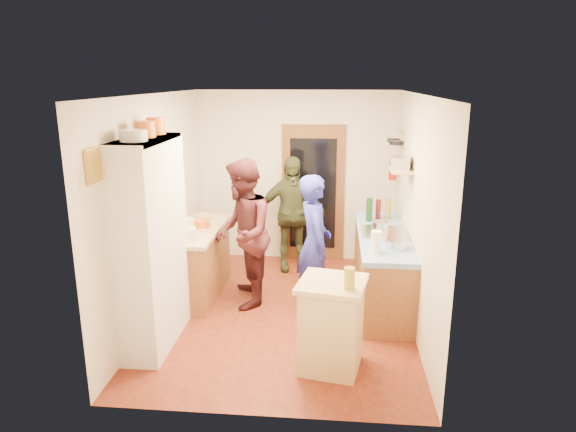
# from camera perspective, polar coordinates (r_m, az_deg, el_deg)

# --- Properties ---
(floor) EXTENTS (3.00, 4.00, 0.02)m
(floor) POSITION_cam_1_polar(r_m,az_deg,el_deg) (6.39, -0.44, -10.72)
(floor) COLOR maroon
(floor) RESTS_ON ground
(ceiling) EXTENTS (3.00, 4.00, 0.02)m
(ceiling) POSITION_cam_1_polar(r_m,az_deg,el_deg) (5.75, -0.50, 13.49)
(ceiling) COLOR silver
(ceiling) RESTS_ON ground
(wall_back) EXTENTS (3.00, 0.02, 2.60)m
(wall_back) POSITION_cam_1_polar(r_m,az_deg,el_deg) (7.89, 1.00, 4.37)
(wall_back) COLOR beige
(wall_back) RESTS_ON ground
(wall_front) EXTENTS (3.00, 0.02, 2.60)m
(wall_front) POSITION_cam_1_polar(r_m,az_deg,el_deg) (4.03, -3.35, -6.37)
(wall_front) COLOR beige
(wall_front) RESTS_ON ground
(wall_left) EXTENTS (0.02, 4.00, 2.60)m
(wall_left) POSITION_cam_1_polar(r_m,az_deg,el_deg) (6.26, -14.35, 1.04)
(wall_left) COLOR beige
(wall_left) RESTS_ON ground
(wall_right) EXTENTS (0.02, 4.00, 2.60)m
(wall_right) POSITION_cam_1_polar(r_m,az_deg,el_deg) (5.98, 14.09, 0.39)
(wall_right) COLOR beige
(wall_right) RESTS_ON ground
(door_frame) EXTENTS (0.95, 0.06, 2.10)m
(door_frame) POSITION_cam_1_polar(r_m,az_deg,el_deg) (7.88, 2.78, 2.49)
(door_frame) COLOR brown
(door_frame) RESTS_ON ground
(door_glass) EXTENTS (0.70, 0.02, 1.70)m
(door_glass) POSITION_cam_1_polar(r_m,az_deg,el_deg) (7.85, 2.77, 2.44)
(door_glass) COLOR black
(door_glass) RESTS_ON door_frame
(hutch_body) EXTENTS (0.40, 1.20, 2.20)m
(hutch_body) POSITION_cam_1_polar(r_m,az_deg,el_deg) (5.52, -14.88, -3.04)
(hutch_body) COLOR white
(hutch_body) RESTS_ON ground
(hutch_top_shelf) EXTENTS (0.40, 1.14, 0.04)m
(hutch_top_shelf) POSITION_cam_1_polar(r_m,az_deg,el_deg) (5.30, -15.68, 8.13)
(hutch_top_shelf) COLOR white
(hutch_top_shelf) RESTS_ON hutch_body
(plate_stack) EXTENTS (0.25, 0.25, 0.11)m
(plate_stack) POSITION_cam_1_polar(r_m,az_deg,el_deg) (5.04, -16.79, 8.56)
(plate_stack) COLOR white
(plate_stack) RESTS_ON hutch_top_shelf
(orange_pot_a) EXTENTS (0.20, 0.20, 0.16)m
(orange_pot_a) POSITION_cam_1_polar(r_m,az_deg,el_deg) (5.33, -15.58, 9.26)
(orange_pot_a) COLOR orange
(orange_pot_a) RESTS_ON hutch_top_shelf
(orange_pot_b) EXTENTS (0.20, 0.20, 0.17)m
(orange_pot_b) POSITION_cam_1_polar(r_m,az_deg,el_deg) (5.62, -14.48, 9.69)
(orange_pot_b) COLOR orange
(orange_pot_b) RESTS_ON hutch_top_shelf
(left_counter_base) EXTENTS (0.60, 1.40, 0.85)m
(left_counter_base) POSITION_cam_1_polar(r_m,az_deg,el_deg) (6.84, -10.17, -5.22)
(left_counter_base) COLOR #9A5C36
(left_counter_base) RESTS_ON ground
(left_counter_top) EXTENTS (0.64, 1.44, 0.05)m
(left_counter_top) POSITION_cam_1_polar(r_m,az_deg,el_deg) (6.69, -10.35, -1.60)
(left_counter_top) COLOR tan
(left_counter_top) RESTS_ON left_counter_base
(toaster) EXTENTS (0.24, 0.18, 0.16)m
(toaster) POSITION_cam_1_polar(r_m,az_deg,el_deg) (6.18, -11.19, -2.04)
(toaster) COLOR white
(toaster) RESTS_ON left_counter_top
(kettle) EXTENTS (0.17, 0.17, 0.16)m
(kettle) POSITION_cam_1_polar(r_m,az_deg,el_deg) (6.58, -11.05, -0.97)
(kettle) COLOR white
(kettle) RESTS_ON left_counter_top
(orange_bowl) EXTENTS (0.24, 0.24, 0.09)m
(orange_bowl) POSITION_cam_1_polar(r_m,az_deg,el_deg) (6.73, -9.53, -0.85)
(orange_bowl) COLOR orange
(orange_bowl) RESTS_ON left_counter_top
(chopping_board) EXTENTS (0.35, 0.29, 0.02)m
(chopping_board) POSITION_cam_1_polar(r_m,az_deg,el_deg) (7.24, -8.95, 0.05)
(chopping_board) COLOR tan
(chopping_board) RESTS_ON left_counter_top
(right_counter_base) EXTENTS (0.60, 2.20, 0.84)m
(right_counter_base) POSITION_cam_1_polar(r_m,az_deg,el_deg) (6.68, 10.34, -5.77)
(right_counter_base) COLOR #9A5C36
(right_counter_base) RESTS_ON ground
(right_counter_top) EXTENTS (0.62, 2.22, 0.06)m
(right_counter_top) POSITION_cam_1_polar(r_m,az_deg,el_deg) (6.53, 10.53, -2.08)
(right_counter_top) COLOR blue
(right_counter_top) RESTS_ON right_counter_base
(hob) EXTENTS (0.55, 0.58, 0.04)m
(hob) POSITION_cam_1_polar(r_m,az_deg,el_deg) (6.44, 10.61, -1.87)
(hob) COLOR silver
(hob) RESTS_ON right_counter_top
(pot_on_hob) EXTENTS (0.19, 0.19, 0.12)m
(pot_on_hob) POSITION_cam_1_polar(r_m,az_deg,el_deg) (6.41, 10.20, -1.16)
(pot_on_hob) COLOR silver
(pot_on_hob) RESTS_ON hob
(bottle_a) EXTENTS (0.10, 0.10, 0.32)m
(bottle_a) POSITION_cam_1_polar(r_m,az_deg,el_deg) (6.97, 9.01, 0.72)
(bottle_a) COLOR #143F14
(bottle_a) RESTS_ON right_counter_top
(bottle_b) EXTENTS (0.09, 0.09, 0.28)m
(bottle_b) POSITION_cam_1_polar(r_m,az_deg,el_deg) (7.10, 9.99, 0.75)
(bottle_b) COLOR #591419
(bottle_b) RESTS_ON right_counter_top
(bottle_c) EXTENTS (0.08, 0.08, 0.29)m
(bottle_c) POSITION_cam_1_polar(r_m,az_deg,el_deg) (7.09, 11.06, 0.73)
(bottle_c) COLOR olive
(bottle_c) RESTS_ON right_counter_top
(paper_towel) EXTENTS (0.14, 0.14, 0.25)m
(paper_towel) POSITION_cam_1_polar(r_m,az_deg,el_deg) (5.73, 9.77, -2.87)
(paper_towel) COLOR white
(paper_towel) RESTS_ON right_counter_top
(mixing_bowl) EXTENTS (0.29, 0.29, 0.10)m
(mixing_bowl) POSITION_cam_1_polar(r_m,az_deg,el_deg) (5.96, 12.01, -3.05)
(mixing_bowl) COLOR silver
(mixing_bowl) RESTS_ON right_counter_top
(island_base) EXTENTS (0.64, 0.64, 0.86)m
(island_base) POSITION_cam_1_polar(r_m,az_deg,el_deg) (5.11, 4.82, -12.23)
(island_base) COLOR tan
(island_base) RESTS_ON ground
(island_top) EXTENTS (0.73, 0.73, 0.05)m
(island_top) POSITION_cam_1_polar(r_m,az_deg,el_deg) (4.92, 4.94, -7.52)
(island_top) COLOR tan
(island_top) RESTS_ON island_base
(cutting_board) EXTENTS (0.40, 0.34, 0.02)m
(cutting_board) POSITION_cam_1_polar(r_m,az_deg,el_deg) (4.97, 4.49, -7.14)
(cutting_board) COLOR white
(cutting_board) RESTS_ON island_top
(oil_jar) EXTENTS (0.12, 0.12, 0.20)m
(oil_jar) POSITION_cam_1_polar(r_m,az_deg,el_deg) (4.73, 6.84, -6.86)
(oil_jar) COLOR #AD9E2D
(oil_jar) RESTS_ON island_top
(pan_rail) EXTENTS (0.02, 0.65, 0.02)m
(pan_rail) POSITION_cam_1_polar(r_m,az_deg,el_deg) (7.33, 12.34, 9.13)
(pan_rail) COLOR silver
(pan_rail) RESTS_ON wall_right
(pan_hang_a) EXTENTS (0.18, 0.18, 0.05)m
(pan_hang_a) POSITION_cam_1_polar(r_m,az_deg,el_deg) (7.16, 11.96, 7.97)
(pan_hang_a) COLOR black
(pan_hang_a) RESTS_ON pan_rail
(pan_hang_b) EXTENTS (0.16, 0.16, 0.05)m
(pan_hang_b) POSITION_cam_1_polar(r_m,az_deg,el_deg) (7.36, 11.78, 8.01)
(pan_hang_b) COLOR black
(pan_hang_b) RESTS_ON pan_rail
(pan_hang_c) EXTENTS (0.17, 0.17, 0.05)m
(pan_hang_c) POSITION_cam_1_polar(r_m,az_deg,el_deg) (7.56, 11.62, 8.27)
(pan_hang_c) COLOR black
(pan_hang_c) RESTS_ON pan_rail
(wall_shelf) EXTENTS (0.26, 0.42, 0.03)m
(wall_shelf) POSITION_cam_1_polar(r_m,az_deg,el_deg) (6.31, 12.47, 4.97)
(wall_shelf) COLOR tan
(wall_shelf) RESTS_ON wall_right
(radio) EXTENTS (0.29, 0.34, 0.15)m
(radio) POSITION_cam_1_polar(r_m,az_deg,el_deg) (6.29, 12.52, 5.78)
(radio) COLOR silver
(radio) RESTS_ON wall_shelf
(ext_bracket) EXTENTS (0.06, 0.10, 0.04)m
(ext_bracket) POSITION_cam_1_polar(r_m,az_deg,el_deg) (7.59, 12.00, 4.76)
(ext_bracket) COLOR black
(ext_bracket) RESTS_ON wall_right
(fire_extinguisher) EXTENTS (0.11, 0.11, 0.32)m
(fire_extinguisher) POSITION_cam_1_polar(r_m,az_deg,el_deg) (7.57, 11.57, 5.14)
(fire_extinguisher) COLOR red
(fire_extinguisher) RESTS_ON wall_right
(picture_frame) EXTENTS (0.03, 0.25, 0.30)m
(picture_frame) POSITION_cam_1_polar(r_m,az_deg,el_deg) (4.70, -20.83, 5.27)
(picture_frame) COLOR gold
(picture_frame) RESTS_ON wall_left
(person_hob) EXTENTS (0.54, 0.69, 1.68)m
(person_hob) POSITION_cam_1_polar(r_m,az_deg,el_deg) (6.17, 3.28, -3.14)
(person_hob) COLOR #282D9C
(person_hob) RESTS_ON ground
(person_left) EXTENTS (0.83, 0.99, 1.85)m
(person_left) POSITION_cam_1_polar(r_m,az_deg,el_deg) (6.36, -4.77, -1.84)
(person_left) COLOR #441B1E
(person_left) RESTS_ON ground
(person_back) EXTENTS (1.06, 0.62, 1.70)m
(person_back) POSITION_cam_1_polar(r_m,az_deg,el_deg) (7.49, 0.44, 0.25)
(person_back) COLOR #363A20
(person_back) RESTS_ON ground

